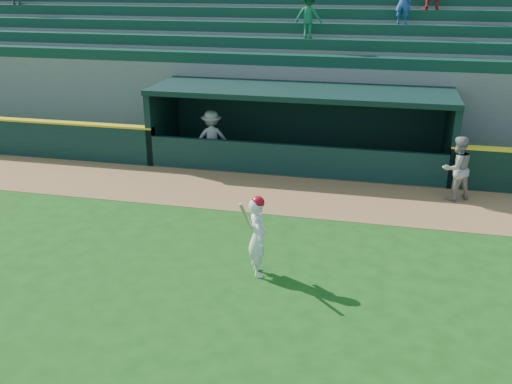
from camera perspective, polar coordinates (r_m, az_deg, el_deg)
ground at (r=11.64m, az=-1.81°, el=-8.74°), size 120.00×120.00×0.00m
warning_track at (r=15.98m, az=2.68°, el=-0.23°), size 40.00×3.00×0.01m
dugout_player_front at (r=16.25m, az=19.44°, el=2.24°), size 1.08×1.02×1.77m
dugout_player_inside at (r=18.33m, az=-4.44°, el=5.41°), size 1.29×0.98×1.77m
dugout at (r=18.50m, az=4.53°, el=7.08°), size 9.40×2.80×2.46m
stands at (r=22.75m, az=6.45°, el=12.25°), size 34.50×6.25×7.42m
batter_at_plate at (r=11.47m, az=0.17°, el=-4.37°), size 0.59×0.83×1.72m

